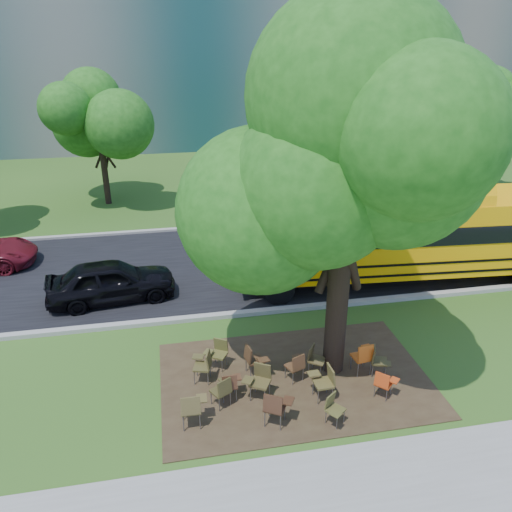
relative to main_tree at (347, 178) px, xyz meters
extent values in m
plane|color=#294D18|center=(-2.13, 0.26, -5.35)|extent=(160.00, 160.00, 0.00)
cube|color=#382819|center=(-1.13, -0.24, -5.34)|extent=(7.00, 4.50, 0.03)
cube|color=black|center=(-2.13, 7.26, -5.33)|extent=(80.00, 8.00, 0.04)
cube|color=gray|center=(-2.13, 3.26, -5.28)|extent=(80.00, 0.25, 0.14)
cube|color=gray|center=(-2.13, 11.36, -5.28)|extent=(80.00, 0.25, 0.14)
cylinder|color=black|center=(-7.13, 16.26, -3.60)|extent=(0.32, 0.32, 3.50)
sphere|color=#1B5413|center=(-7.13, 16.26, -1.13)|extent=(4.80, 4.80, 4.80)
cylinder|color=black|center=(5.87, 14.26, -3.25)|extent=(0.38, 0.38, 4.20)
sphere|color=#1B5413|center=(5.87, 14.26, -0.31)|extent=(5.60, 5.60, 5.60)
cylinder|color=black|center=(13.87, 13.26, -3.55)|extent=(0.34, 0.34, 3.60)
sphere|color=#1B5413|center=(13.87, 13.26, -1.00)|extent=(5.00, 5.00, 5.00)
cylinder|color=black|center=(0.00, 0.00, -3.21)|extent=(0.56, 0.56, 4.28)
sphere|color=#1B5413|center=(0.00, 0.00, 0.01)|extent=(7.20, 7.20, 7.20)
cube|color=#FFAA08|center=(5.45, 4.70, -3.48)|extent=(11.73, 3.43, 2.58)
cube|color=black|center=(5.77, 4.68, -3.19)|extent=(11.10, 3.42, 0.63)
cube|color=#FFAA08|center=(-0.98, 5.15, -4.30)|extent=(1.52, 2.40, 1.00)
cube|color=black|center=(5.45, 4.70, -4.14)|extent=(11.75, 3.46, 0.08)
cube|color=black|center=(5.45, 4.70, -4.53)|extent=(11.75, 3.46, 0.08)
cylinder|color=black|center=(-0.62, 3.80, -4.82)|extent=(1.07, 0.39, 1.05)
cylinder|color=black|center=(-0.44, 6.43, -4.82)|extent=(1.07, 0.39, 1.05)
cylinder|color=black|center=(8.59, 5.80, -4.82)|extent=(1.07, 0.39, 1.05)
cube|color=brown|center=(-3.93, -1.45, -4.85)|extent=(0.47, 0.45, 0.06)
cube|color=brown|center=(-3.94, -1.65, -4.61)|extent=(0.44, 0.12, 0.44)
cube|color=brown|center=(-3.66, -1.30, -4.72)|extent=(0.25, 0.31, 0.03)
cylinder|color=slate|center=(-4.12, -1.26, -5.10)|extent=(0.03, 0.03, 0.50)
cylinder|color=slate|center=(-3.75, -1.64, -5.10)|extent=(0.03, 0.03, 0.50)
cube|color=#4A2B1A|center=(-2.94, -0.69, -4.93)|extent=(0.39, 0.38, 0.05)
cube|color=#4A2B1A|center=(-2.94, -0.86, -4.72)|extent=(0.37, 0.09, 0.38)
cube|color=#4A2B1A|center=(-2.72, -0.56, -4.82)|extent=(0.21, 0.26, 0.03)
cylinder|color=slate|center=(-3.10, -0.53, -5.14)|extent=(0.02, 0.02, 0.42)
cylinder|color=slate|center=(-2.78, -0.85, -5.14)|extent=(0.02, 0.02, 0.42)
cube|color=#413A1C|center=(-3.18, -0.90, -4.91)|extent=(0.55, 0.55, 0.05)
cube|color=#413A1C|center=(-3.09, -1.06, -4.69)|extent=(0.39, 0.28, 0.40)
cube|color=#413A1C|center=(-3.04, -0.66, -4.79)|extent=(0.32, 0.35, 0.03)
cylinder|color=slate|center=(-3.41, -0.84, -5.13)|extent=(0.02, 0.02, 0.44)
cylinder|color=slate|center=(-2.95, -0.96, -5.13)|extent=(0.02, 0.02, 0.44)
cube|color=#4B4220|center=(-2.19, -0.84, -4.86)|extent=(0.62, 0.61, 0.05)
cube|color=#4B4220|center=(-2.09, -0.67, -4.62)|extent=(0.43, 0.31, 0.44)
cube|color=#4B4220|center=(-2.49, -0.84, -4.73)|extent=(0.36, 0.38, 0.03)
cylinder|color=slate|center=(-2.12, -1.09, -5.11)|extent=(0.03, 0.03, 0.49)
cylinder|color=slate|center=(-2.26, -0.59, -5.11)|extent=(0.03, 0.03, 0.49)
cube|color=#3D2316|center=(-2.02, -1.77, -4.85)|extent=(0.62, 0.61, 0.06)
cube|color=#3D2316|center=(-2.12, -1.94, -4.61)|extent=(0.44, 0.31, 0.44)
cube|color=#3D2316|center=(-1.71, -1.76, -4.72)|extent=(0.36, 0.39, 0.03)
cylinder|color=slate|center=(-2.09, -1.51, -5.10)|extent=(0.03, 0.03, 0.50)
cylinder|color=slate|center=(-1.95, -2.02, -5.10)|extent=(0.03, 0.03, 0.50)
cube|color=#504B22|center=(-0.64, -2.03, -4.95)|extent=(0.52, 0.52, 0.04)
cube|color=#504B22|center=(-0.74, -1.90, -4.75)|extent=(0.34, 0.29, 0.36)
cube|color=#504B22|center=(-0.74, -2.26, -4.84)|extent=(0.31, 0.32, 0.03)
cylinder|color=slate|center=(-0.43, -2.05, -5.15)|extent=(0.02, 0.02, 0.40)
cylinder|color=slate|center=(-0.86, -2.00, -5.15)|extent=(0.02, 0.02, 0.40)
cube|color=brown|center=(-0.66, -1.15, -4.86)|extent=(0.46, 0.48, 0.05)
cube|color=brown|center=(-0.47, -1.14, -4.62)|extent=(0.13, 0.44, 0.44)
cube|color=brown|center=(-0.83, -0.90, -4.73)|extent=(0.32, 0.26, 0.03)
cylinder|color=slate|center=(-0.84, -1.34, -5.11)|extent=(0.03, 0.03, 0.49)
cylinder|color=slate|center=(-0.49, -0.95, -5.11)|extent=(0.03, 0.03, 0.49)
cube|color=#BF3F14|center=(0.85, -1.34, -4.94)|extent=(0.53, 0.53, 0.05)
cube|color=#BF3F14|center=(0.74, -1.46, -4.74)|extent=(0.32, 0.32, 0.37)
cube|color=#BF3F14|center=(1.10, -1.40, -4.83)|extent=(0.32, 0.32, 0.03)
cylinder|color=slate|center=(0.85, -1.12, -5.14)|extent=(0.02, 0.02, 0.41)
cylinder|color=slate|center=(0.85, -1.56, -5.14)|extent=(0.02, 0.02, 0.41)
cube|color=#49421F|center=(-3.53, 0.12, -4.88)|extent=(0.52, 0.54, 0.05)
cube|color=#49421F|center=(-3.35, 0.07, -4.65)|extent=(0.21, 0.43, 0.42)
cube|color=#49421F|center=(-3.60, 0.40, -4.76)|extent=(0.34, 0.30, 0.03)
cylinder|color=slate|center=(-3.75, 0.00, -5.12)|extent=(0.03, 0.03, 0.47)
cylinder|color=slate|center=(-3.31, 0.25, -5.12)|extent=(0.03, 0.03, 0.47)
cube|color=brown|center=(-3.04, 0.61, -4.91)|extent=(0.55, 0.54, 0.05)
cube|color=brown|center=(-2.95, 0.76, -4.70)|extent=(0.39, 0.28, 0.39)
cube|color=brown|center=(-3.31, 0.61, -4.79)|extent=(0.32, 0.34, 0.03)
cylinder|color=slate|center=(-2.98, 0.38, -5.13)|extent=(0.02, 0.02, 0.44)
cylinder|color=slate|center=(-3.10, 0.84, -5.13)|extent=(0.02, 0.02, 0.44)
cube|color=#442B18|center=(-2.13, 0.15, -4.87)|extent=(0.50, 0.51, 0.05)
cube|color=#442B18|center=(-2.32, 0.12, -4.64)|extent=(0.17, 0.44, 0.43)
cube|color=#442B18|center=(-1.94, -0.07, -4.75)|extent=(0.33, 0.28, 0.03)
cylinder|color=slate|center=(-1.99, 0.36, -5.11)|extent=(0.03, 0.03, 0.48)
cylinder|color=slate|center=(-2.28, -0.06, -5.11)|extent=(0.03, 0.03, 0.48)
cube|color=#4F321C|center=(-1.16, -0.28, -4.91)|extent=(0.53, 0.52, 0.05)
cube|color=#4F321C|center=(-1.09, -0.44, -4.70)|extent=(0.40, 0.24, 0.39)
cube|color=#4F321C|center=(-1.00, -0.06, -4.80)|extent=(0.30, 0.33, 0.03)
cylinder|color=slate|center=(-1.38, -0.19, -5.13)|extent=(0.02, 0.02, 0.44)
cylinder|color=slate|center=(-0.95, -0.37, -5.13)|extent=(0.02, 0.02, 0.44)
cube|color=#443E1D|center=(1.11, -0.49, -4.91)|extent=(0.52, 0.53, 0.05)
cube|color=#443E1D|center=(0.95, -0.42, -4.69)|extent=(0.23, 0.40, 0.39)
cube|color=#443E1D|center=(1.15, -0.76, -4.79)|extent=(0.33, 0.30, 0.03)
cylinder|color=slate|center=(1.33, -0.39, -5.13)|extent=(0.02, 0.02, 0.44)
cylinder|color=slate|center=(0.89, -0.58, -5.13)|extent=(0.02, 0.02, 0.44)
cube|color=#DA5D17|center=(0.68, -0.30, -4.85)|extent=(0.52, 0.50, 0.06)
cube|color=#DA5D17|center=(0.70, -0.49, -4.61)|extent=(0.45, 0.16, 0.44)
cube|color=#DA5D17|center=(0.92, -0.11, -4.72)|extent=(0.28, 0.34, 0.03)
cylinder|color=slate|center=(0.47, -0.13, -5.10)|extent=(0.03, 0.03, 0.50)
cylinder|color=slate|center=(0.89, -0.46, -5.10)|extent=(0.03, 0.03, 0.50)
cube|color=#4F4322|center=(-0.50, -0.11, -4.92)|extent=(0.54, 0.55, 0.05)
cube|color=#4F4322|center=(-0.64, -0.01, -4.71)|extent=(0.30, 0.36, 0.38)
cube|color=#4F4322|center=(-0.53, -0.37, -4.81)|extent=(0.34, 0.33, 0.03)
cylinder|color=slate|center=(-0.27, -0.08, -5.14)|extent=(0.02, 0.02, 0.43)
cylinder|color=slate|center=(-0.73, -0.15, -5.14)|extent=(0.02, 0.02, 0.43)
imported|color=black|center=(-6.14, 5.13, -4.63)|extent=(4.42, 2.21, 1.45)
camera|label=1|loc=(-4.17, -10.60, 3.01)|focal=35.00mm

